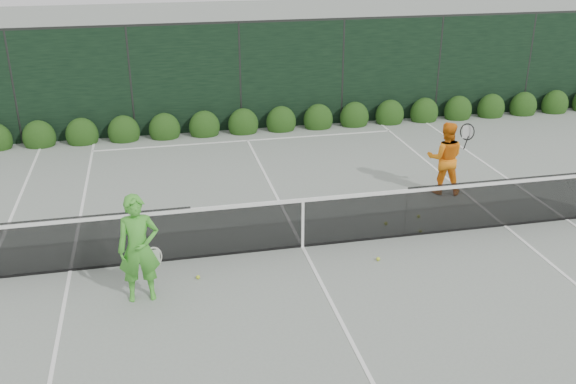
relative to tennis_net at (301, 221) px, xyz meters
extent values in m
plane|color=gray|center=(0.02, 0.00, -0.53)|extent=(80.00, 80.00, 0.00)
cube|color=black|center=(-4.18, 0.00, -0.02)|extent=(4.40, 0.01, 1.02)
cube|color=black|center=(0.02, 0.00, -0.05)|extent=(4.00, 0.01, 0.96)
cube|color=black|center=(4.22, 0.00, -0.02)|extent=(4.40, 0.01, 1.02)
cube|color=white|center=(0.02, 0.00, 0.41)|extent=(12.80, 0.03, 0.07)
cube|color=black|center=(0.02, 0.00, -0.51)|extent=(12.80, 0.02, 0.04)
cube|color=white|center=(0.02, 0.00, -0.07)|extent=(0.05, 0.03, 0.91)
imported|color=green|center=(-2.87, -1.13, 0.35)|extent=(0.65, 0.43, 1.77)
torus|color=beige|center=(-2.67, -1.03, 0.12)|extent=(0.30, 0.11, 0.30)
cylinder|color=black|center=(-2.67, -1.03, -0.12)|extent=(0.10, 0.03, 0.30)
imported|color=orange|center=(3.66, 1.86, 0.28)|extent=(0.94, 0.84, 1.62)
torus|color=black|center=(4.01, 1.66, 0.91)|extent=(0.27, 0.19, 0.30)
cylinder|color=black|center=(4.01, 1.66, 0.67)|extent=(0.10, 0.03, 0.30)
cube|color=white|center=(5.51, 0.00, -0.53)|extent=(0.06, 23.77, 0.01)
cube|color=white|center=(-4.09, 0.00, -0.53)|extent=(0.06, 23.77, 0.01)
cube|color=white|center=(4.14, 0.00, -0.53)|extent=(0.06, 23.77, 0.01)
cube|color=white|center=(0.02, 11.88, -0.53)|extent=(11.03, 0.06, 0.01)
cube|color=white|center=(0.02, 6.40, -0.53)|extent=(8.23, 0.06, 0.01)
cube|color=white|center=(0.02, 0.00, -0.53)|extent=(0.06, 12.80, 0.01)
cube|color=black|center=(0.02, 7.50, 0.97)|extent=(32.00, 0.06, 3.00)
cube|color=#262826|center=(0.02, 7.50, 2.50)|extent=(32.00, 0.06, 0.06)
cylinder|color=#262826|center=(-5.98, 7.50, 0.97)|extent=(0.08, 0.08, 3.00)
cylinder|color=#262826|center=(-2.98, 7.50, 0.97)|extent=(0.08, 0.08, 3.00)
cylinder|color=#262826|center=(0.02, 7.50, 0.97)|extent=(0.08, 0.08, 3.00)
cylinder|color=#262826|center=(3.02, 7.50, 0.97)|extent=(0.08, 0.08, 3.00)
cylinder|color=#262826|center=(6.02, 7.50, 0.97)|extent=(0.08, 0.08, 3.00)
cylinder|color=#262826|center=(9.02, 7.50, 0.97)|extent=(0.08, 0.08, 3.00)
ellipsoid|color=#15330E|center=(-5.48, 7.15, -0.30)|extent=(0.86, 0.65, 0.94)
ellipsoid|color=#15330E|center=(-4.38, 7.15, -0.30)|extent=(0.86, 0.65, 0.94)
ellipsoid|color=#15330E|center=(-3.28, 7.15, -0.30)|extent=(0.86, 0.65, 0.94)
ellipsoid|color=#15330E|center=(-2.18, 7.15, -0.30)|extent=(0.86, 0.65, 0.94)
ellipsoid|color=#15330E|center=(-1.08, 7.15, -0.30)|extent=(0.86, 0.65, 0.94)
ellipsoid|color=#15330E|center=(0.02, 7.15, -0.30)|extent=(0.86, 0.65, 0.94)
ellipsoid|color=#15330E|center=(1.12, 7.15, -0.30)|extent=(0.86, 0.65, 0.94)
ellipsoid|color=#15330E|center=(2.22, 7.15, -0.30)|extent=(0.86, 0.65, 0.94)
ellipsoid|color=#15330E|center=(3.32, 7.15, -0.30)|extent=(0.86, 0.65, 0.94)
ellipsoid|color=#15330E|center=(4.42, 7.15, -0.30)|extent=(0.86, 0.65, 0.94)
ellipsoid|color=#15330E|center=(5.52, 7.15, -0.30)|extent=(0.86, 0.65, 0.94)
ellipsoid|color=#15330E|center=(6.62, 7.15, -0.30)|extent=(0.86, 0.65, 0.94)
ellipsoid|color=#15330E|center=(7.72, 7.15, -0.30)|extent=(0.86, 0.65, 0.94)
ellipsoid|color=#15330E|center=(8.82, 7.15, -0.30)|extent=(0.86, 0.65, 0.94)
ellipsoid|color=#15330E|center=(9.92, 7.15, -0.30)|extent=(0.86, 0.65, 0.94)
sphere|color=#C3D72F|center=(1.86, 0.54, -0.50)|extent=(0.07, 0.07, 0.07)
sphere|color=#C3D72F|center=(2.39, 0.08, -0.50)|extent=(0.07, 0.07, 0.07)
sphere|color=#C3D72F|center=(-1.96, -0.74, -0.50)|extent=(0.07, 0.07, 0.07)
sphere|color=#C3D72F|center=(1.21, -0.79, -0.50)|extent=(0.07, 0.07, 0.07)
sphere|color=#C3D72F|center=(2.63, 0.72, -0.50)|extent=(0.07, 0.07, 0.07)
camera|label=1|loc=(-2.50, -10.21, 5.01)|focal=40.00mm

